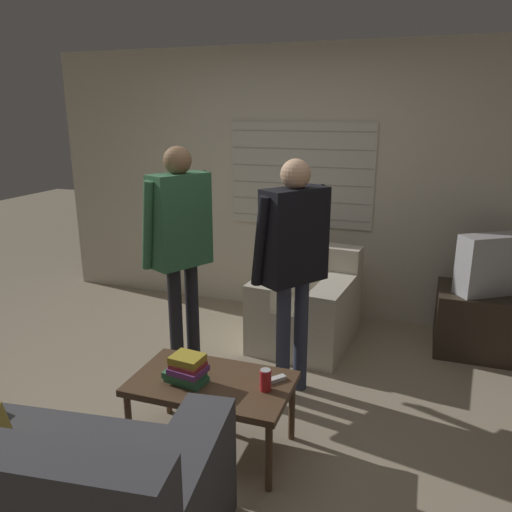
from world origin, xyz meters
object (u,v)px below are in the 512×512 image
(spare_remote, at_px, (275,379))
(person_right_standing, at_px, (293,250))
(tv, at_px, (498,264))
(soda_can, at_px, (265,380))
(armchair_beige, at_px, (307,306))
(book_stack, at_px, (187,370))
(couch_blue, at_px, (16,504))
(person_left_standing, at_px, (180,235))
(coffee_table, at_px, (212,387))

(spare_remote, bearing_deg, person_right_standing, 137.30)
(tv, distance_m, soda_can, 2.34)
(armchair_beige, distance_m, soda_can, 1.61)
(book_stack, height_order, spare_remote, book_stack)
(couch_blue, bearing_deg, person_right_standing, 60.21)
(armchair_beige, distance_m, spare_remote, 1.50)
(person_right_standing, bearing_deg, spare_remote, -138.56)
(book_stack, bearing_deg, person_left_standing, 118.33)
(armchair_beige, relative_size, person_right_standing, 0.56)
(person_right_standing, relative_size, spare_remote, 13.31)
(coffee_table, relative_size, soda_can, 7.37)
(soda_can, relative_size, spare_remote, 1.01)
(coffee_table, height_order, person_left_standing, person_left_standing)
(person_right_standing, bearing_deg, coffee_table, -165.21)
(coffee_table, relative_size, book_stack, 3.67)
(soda_can, bearing_deg, book_stack, -171.05)
(armchair_beige, bearing_deg, tv, -162.93)
(tv, relative_size, soda_can, 5.30)
(tv, xyz_separation_m, soda_can, (-1.35, -1.89, -0.26))
(coffee_table, relative_size, person_left_standing, 0.54)
(soda_can, distance_m, spare_remote, 0.12)
(book_stack, bearing_deg, tv, 47.36)
(person_left_standing, distance_m, person_right_standing, 0.83)
(armchair_beige, relative_size, book_stack, 3.70)
(person_left_standing, relative_size, book_stack, 6.84)
(armchair_beige, bearing_deg, coffee_table, 89.20)
(armchair_beige, xyz_separation_m, coffee_table, (-0.19, -1.60, 0.08))
(couch_blue, xyz_separation_m, person_right_standing, (0.75, 1.78, 0.74))
(person_left_standing, bearing_deg, book_stack, -124.20)
(coffee_table, bearing_deg, person_left_standing, 126.98)
(armchair_beige, relative_size, coffee_table, 1.01)
(couch_blue, height_order, coffee_table, couch_blue)
(person_right_standing, height_order, soda_can, person_right_standing)
(armchair_beige, height_order, coffee_table, armchair_beige)
(tv, distance_m, person_right_standing, 1.83)
(tv, bearing_deg, coffee_table, 14.59)
(couch_blue, distance_m, soda_can, 1.31)
(spare_remote, bearing_deg, soda_can, -63.34)
(person_left_standing, bearing_deg, spare_remote, -97.26)
(spare_remote, bearing_deg, person_left_standing, -174.54)
(tv, height_order, soda_can, tv)
(armchair_beige, xyz_separation_m, person_right_standing, (0.08, -0.83, 0.73))
(spare_remote, bearing_deg, armchair_beige, 136.42)
(spare_remote, bearing_deg, book_stack, -119.40)
(couch_blue, height_order, spare_remote, couch_blue)
(book_stack, distance_m, spare_remote, 0.51)
(tv, relative_size, spare_remote, 5.34)
(coffee_table, relative_size, tv, 1.39)
(tv, relative_size, person_right_standing, 0.40)
(person_left_standing, xyz_separation_m, person_right_standing, (0.83, 0.02, -0.04))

